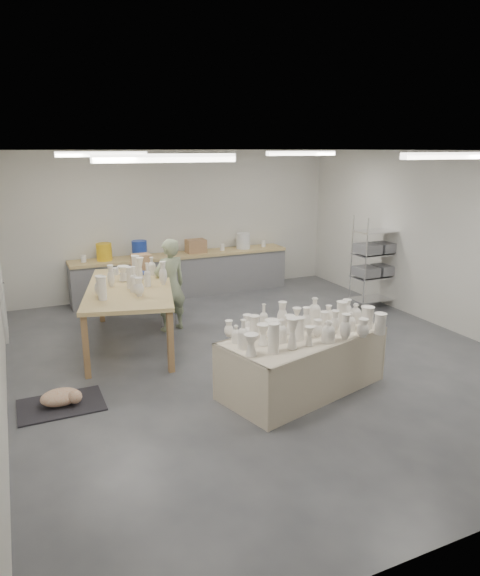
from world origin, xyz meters
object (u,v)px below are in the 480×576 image
drying_table (303,358)px  red_stool (167,308)px  potter (170,285)px  work_table (131,285)px

drying_table → red_stool: size_ratio=4.71×
potter → red_stool: potter is taller
drying_table → work_table: bearing=106.3°
work_table → red_stool: size_ratio=5.62×
potter → red_stool: (-0.00, 0.27, -0.48)m
drying_table → potter: potter is taller
drying_table → red_stool: drying_table is taller
potter → drying_table: bearing=93.1°
drying_table → potter: 3.03m
potter → red_stool: size_ratio=3.21×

